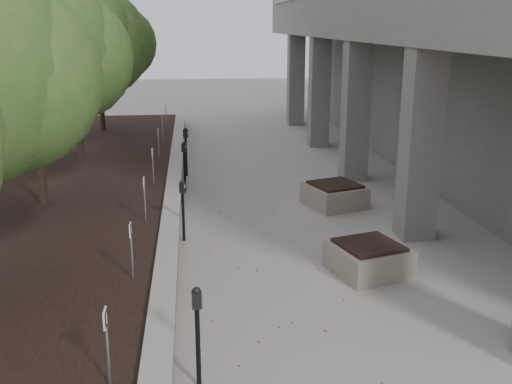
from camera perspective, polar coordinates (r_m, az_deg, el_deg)
retaining_wall at (r=15.27m, az=-7.91°, el=-0.24°), size 0.39×26.00×0.50m
planting_bed at (r=15.84m, az=-21.30°, el=-0.79°), size 7.00×26.00×0.40m
crabapple_tree_3 at (r=14.18m, az=-20.73°, el=9.50°), size 4.60×4.00×5.44m
crabapple_tree_4 at (r=19.05m, az=-17.09°, el=11.19°), size 4.60×4.00×5.44m
crabapple_tree_5 at (r=23.97m, az=-14.92°, el=12.17°), size 4.60×4.00×5.44m
parking_sign_2 at (r=7.21m, az=-14.10°, el=-14.31°), size 0.04×0.22×0.96m
parking_sign_3 at (r=9.90m, az=-11.87°, el=-5.61°), size 0.04×0.22×0.96m
parking_sign_4 at (r=12.73m, az=-10.65°, el=-0.69°), size 0.04×0.22×0.96m
parking_sign_5 at (r=15.62m, az=-9.87°, el=2.43°), size 0.04×0.22×0.96m
parking_sign_6 at (r=18.55m, az=-9.34°, el=4.56°), size 0.04×0.22×0.96m
parking_sign_7 at (r=21.50m, az=-8.95°, el=6.12°), size 0.04×0.22×0.96m
parking_sign_8 at (r=24.46m, az=-8.66°, el=7.29°), size 0.04×0.22×0.96m
parking_meter_2 at (r=7.62m, az=-5.62°, el=-13.74°), size 0.15×0.11×1.37m
parking_meter_3 at (r=12.54m, az=-7.02°, el=-1.78°), size 0.16×0.13×1.34m
parking_meter_4 at (r=17.99m, az=-6.74°, el=3.85°), size 0.17×0.15×1.48m
parking_meter_5 at (r=16.37m, az=-6.89°, el=2.48°), size 0.16×0.14×1.38m
planter_front at (r=11.18m, az=10.76°, el=-6.24°), size 1.54×1.54×0.58m
planter_back at (r=15.06m, az=7.57°, el=-0.26°), size 1.63×1.63×0.60m
berry_scatter at (r=11.62m, az=0.24°, el=-6.56°), size 3.30×14.10×0.02m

